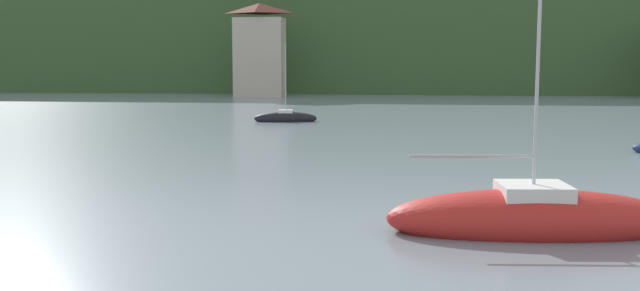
% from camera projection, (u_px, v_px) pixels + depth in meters
% --- Properties ---
extents(wooded_hillside, '(352.00, 66.57, 33.17)m').
position_uv_depth(wooded_hillside, '(452.00, 52.00, 122.98)').
color(wooded_hillside, '#38562D').
rests_on(wooded_hillside, ground_plane).
extents(shore_building_west, '(5.82, 3.46, 10.57)m').
position_uv_depth(shore_building_west, '(260.00, 51.00, 81.84)').
color(shore_building_west, '#BCB29E').
rests_on(shore_building_west, ground_plane).
extents(sailboat_far_3, '(4.38, 1.91, 5.49)m').
position_uv_depth(sailboat_far_3, '(286.00, 118.00, 48.48)').
color(sailboat_far_3, black).
rests_on(sailboat_far_3, ground_plane).
extents(sailboat_mid_7, '(7.15, 2.95, 10.38)m').
position_uv_depth(sailboat_mid_7, '(532.00, 217.00, 17.09)').
color(sailboat_mid_7, red).
rests_on(sailboat_mid_7, ground_plane).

